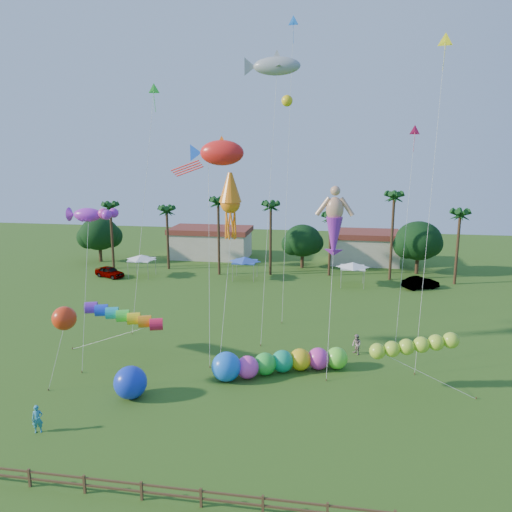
% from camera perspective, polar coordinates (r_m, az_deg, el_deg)
% --- Properties ---
extents(ground, '(160.00, 160.00, 0.00)m').
position_cam_1_polar(ground, '(31.70, -3.17, -20.01)').
color(ground, '#285116').
rests_on(ground, ground).
extents(tree_line, '(69.46, 8.91, 11.00)m').
position_cam_1_polar(tree_line, '(71.36, 7.34, 1.76)').
color(tree_line, '#3A2819').
rests_on(tree_line, ground).
extents(buildings_row, '(35.00, 7.00, 4.00)m').
position_cam_1_polar(buildings_row, '(78.17, 2.60, 1.04)').
color(buildings_row, beige).
rests_on(buildings_row, ground).
extents(tent_row, '(31.00, 4.00, 0.60)m').
position_cam_1_polar(tent_row, '(65.22, -1.39, -0.47)').
color(tent_row, white).
rests_on(tent_row, ground).
extents(fence, '(36.12, 0.12, 1.00)m').
position_cam_1_polar(fence, '(26.58, -6.31, -25.57)').
color(fence, brown).
rests_on(fence, ground).
extents(car_a, '(4.67, 3.22, 1.48)m').
position_cam_1_polar(car_a, '(70.21, -16.39, -1.75)').
color(car_a, '#4C4C54').
rests_on(car_a, ground).
extents(car_b, '(4.75, 3.40, 1.49)m').
position_cam_1_polar(car_b, '(65.10, 18.30, -2.92)').
color(car_b, '#4C4C54').
rests_on(car_b, ground).
extents(spectator_a, '(0.75, 0.65, 1.74)m').
position_cam_1_polar(spectator_a, '(34.36, -23.71, -16.70)').
color(spectator_a, teal).
rests_on(spectator_a, ground).
extents(spectator_b, '(1.02, 1.07, 1.74)m').
position_cam_1_polar(spectator_b, '(43.20, 11.42, -9.89)').
color(spectator_b, gray).
rests_on(spectator_b, ground).
extents(caterpillar_inflatable, '(10.38, 5.80, 2.20)m').
position_cam_1_polar(caterpillar_inflatable, '(38.93, 2.26, -12.09)').
color(caterpillar_inflatable, '#FD42C4').
rests_on(caterpillar_inflatable, ground).
extents(blue_ball, '(2.28, 2.28, 2.28)m').
position_cam_1_polar(blue_ball, '(36.45, -14.16, -13.83)').
color(blue_ball, '#1735D5').
rests_on(blue_ball, ground).
extents(rainbow_tube, '(10.08, 2.35, 3.70)m').
position_cam_1_polar(rainbow_tube, '(41.56, -13.67, -7.46)').
color(rainbow_tube, red).
rests_on(rainbow_tube, ground).
extents(green_worm, '(9.90, 1.65, 3.67)m').
position_cam_1_polar(green_worm, '(36.60, 13.71, -10.52)').
color(green_worm, '#A7D930').
rests_on(green_worm, ground).
extents(orange_ball_kite, '(2.58, 2.15, 6.21)m').
position_cam_1_polar(orange_ball_kite, '(37.33, -21.07, -6.66)').
color(orange_ball_kite, red).
rests_on(orange_ball_kite, ground).
extents(merman_kite, '(2.40, 5.68, 13.62)m').
position_cam_1_polar(merman_kite, '(39.88, 8.93, 3.41)').
color(merman_kite, tan).
rests_on(merman_kite, ground).
extents(fish_kite, '(5.75, 6.45, 17.74)m').
position_cam_1_polar(fish_kite, '(41.53, -3.92, 11.68)').
color(fish_kite, red).
rests_on(fish_kite, ground).
extents(shark_kite, '(5.89, 7.04, 25.07)m').
position_cam_1_polar(shark_kite, '(46.97, 2.39, 20.86)').
color(shark_kite, '#939CA1').
rests_on(shark_kite, ground).
extents(squid_kite, '(2.28, 4.86, 15.17)m').
position_cam_1_polar(squid_kite, '(40.99, -2.95, 6.02)').
color(squid_kite, orange).
rests_on(squid_kite, ground).
extents(lobster_kite, '(4.52, 4.93, 12.64)m').
position_cam_1_polar(lobster_kite, '(41.22, -18.66, 4.48)').
color(lobster_kite, '#AE29CF').
rests_on(lobster_kite, ground).
extents(delta_kite_red, '(1.71, 4.75, 19.05)m').
position_cam_1_polar(delta_kite_red, '(48.00, 17.65, 12.98)').
color(delta_kite_red, '#E2194F').
rests_on(delta_kite_red, ground).
extents(delta_kite_yellow, '(1.99, 5.04, 25.45)m').
position_cam_1_polar(delta_kite_yellow, '(42.91, 20.77, 21.39)').
color(delta_kite_yellow, '#FFFB1A').
rests_on(delta_kite_yellow, ground).
extents(delta_kite_green, '(2.59, 3.38, 22.69)m').
position_cam_1_polar(delta_kite_green, '(47.80, -11.64, 17.53)').
color(delta_kite_green, '#34E03B').
rests_on(delta_kite_green, ground).
extents(delta_kite_blue, '(1.19, 4.72, 29.46)m').
position_cam_1_polar(delta_kite_blue, '(52.58, 4.25, 24.35)').
color(delta_kite_blue, blue).
rests_on(delta_kite_blue, ground).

